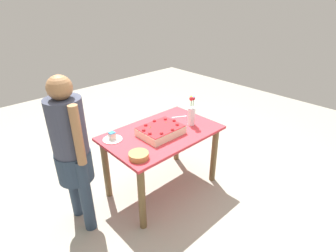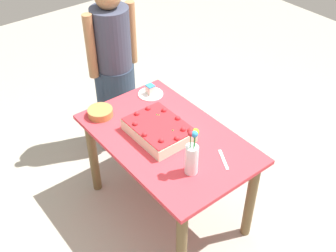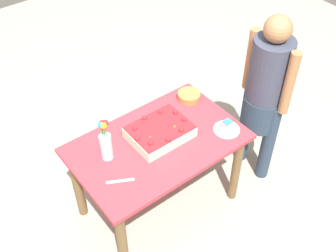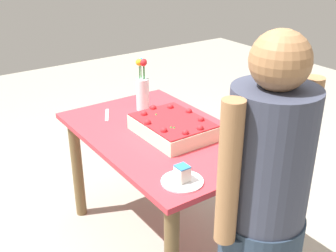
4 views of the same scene
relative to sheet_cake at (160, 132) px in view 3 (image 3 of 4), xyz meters
name	(u,v)px [view 3 (image 3 of 4)]	position (x,y,z in m)	size (l,w,h in m)	color
ground_plane	(159,204)	(0.05, 0.04, -0.78)	(8.00, 8.00, 0.00)	#A29E8F
dining_table	(158,155)	(0.05, 0.04, -0.18)	(1.22, 0.77, 0.74)	#D2353F
sheet_cake	(160,132)	(0.00, 0.00, 0.00)	(0.43, 0.32, 0.11)	#E9EEC8
serving_plate_with_slice	(227,128)	(-0.42, 0.25, -0.02)	(0.19, 0.19, 0.08)	white
cake_knife	(120,181)	(0.45, 0.17, -0.04)	(0.18, 0.02, 0.00)	silver
flower_vase	(106,143)	(0.40, -0.06, 0.09)	(0.08, 0.08, 0.33)	white
fruit_bowl	(189,96)	(-0.43, -0.19, -0.02)	(0.18, 0.18, 0.05)	#B27C42
person_standing	(265,91)	(-0.86, 0.20, 0.07)	(0.31, 0.45, 1.49)	#2A3A4E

